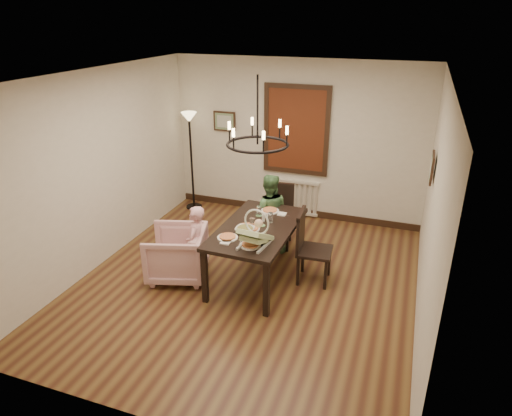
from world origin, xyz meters
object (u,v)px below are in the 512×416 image
Objects in this scene: chair_far at (278,216)px; armchair at (176,254)px; chair_right at (315,247)px; drinking_glass at (252,223)px; dining_table at (257,232)px; baby_bouncer at (255,233)px; elderly_woman at (197,251)px; seated_man at (269,220)px; floor_lamp at (192,163)px.

armchair is at bearing -135.82° from chair_far.
chair_right is 0.93m from drinking_glass.
baby_bouncer is at bearing -71.85° from dining_table.
dining_table is 0.88m from elderly_woman.
seated_man is at bearing 49.75° from chair_right.
floor_lamp is (-1.99, 1.98, 0.19)m from dining_table.
dining_table is 0.17m from drinking_glass.
chair_right reaches higher than armchair.
seated_man is 0.96m from drinking_glass.
elderly_woman is at bearing 105.40° from chair_right.
drinking_glass reaches higher than elderly_woman.
floor_lamp is at bearing -159.69° from elderly_woman.
floor_lamp is at bearing -175.38° from armchair.
armchair is (-1.85, -0.55, -0.16)m from chair_right.
baby_bouncer is (0.92, -0.15, 0.49)m from elderly_woman.
drinking_glass is at bearing 102.52° from chair_right.
chair_far is 1.57m from elderly_woman.
chair_right is at bearing -32.85° from floor_lamp.
chair_far reaches higher than armchair.
seated_man reaches higher than chair_right.
drinking_glass is at bearing 89.69° from armchair.
baby_bouncer reaches higher than drinking_glass.
floor_lamp is (-2.14, 2.48, -0.06)m from baby_bouncer.
drinking_glass is (-0.06, -0.05, 0.16)m from dining_table.
floor_lamp is at bearing 53.15° from chair_right.
floor_lamp reaches higher than drinking_glass.
dining_table is at bearing 100.29° from chair_right.
dining_table is 0.81m from chair_right.
chair_right is at bearing 16.52° from drinking_glass.
elderly_woman is 6.56× the size of drinking_glass.
dining_table reaches higher than armchair.
chair_right is 7.38× the size of drinking_glass.
elderly_woman is at bearing -154.37° from dining_table.
elderly_woman is (-1.53, -0.54, -0.06)m from chair_right.
seated_man is 2.23m from floor_lamp.
elderly_woman is at bearing 43.41° from seated_man.
seated_man is 2.13× the size of baby_bouncer.
chair_right is at bearing 126.14° from seated_man.
chair_far is (-0.02, 1.04, -0.21)m from dining_table.
elderly_woman is at bearing 74.56° from armchair.
chair_right reaches higher than elderly_woman.
chair_right is 2.13× the size of baby_bouncer.
chair_right is at bearing -55.48° from chair_far.
elderly_woman is 0.87m from drinking_glass.
seated_man is (0.66, 1.18, 0.06)m from elderly_woman.
baby_bouncer is 3.47× the size of drinking_glass.
elderly_woman is at bearing -126.84° from chair_far.
drinking_glass reaches higher than dining_table.
chair_far is 0.96× the size of seated_man.
baby_bouncer reaches higher than armchair.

